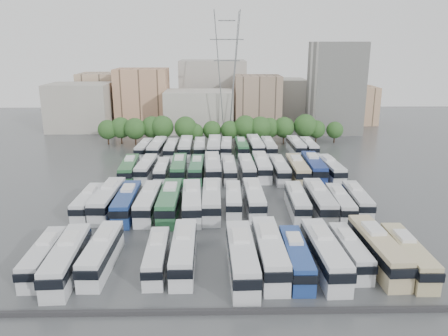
{
  "coord_description": "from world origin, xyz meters",
  "views": [
    {
      "loc": [
        -1.19,
        -70.46,
        25.89
      ],
      "look_at": [
        0.41,
        8.61,
        3.0
      ],
      "focal_mm": 35.0,
      "sensor_mm": 36.0,
      "label": 1
    }
  ],
  "objects_px": {
    "electricity_pylon": "(227,70)",
    "bus_r1_s3": "(149,202)",
    "bus_r1_s8": "(254,198)",
    "bus_r2_s5": "(197,169)",
    "bus_r3_s9": "(255,146)",
    "bus_r3_s13": "(309,147)",
    "bus_r1_s7": "(233,199)",
    "bus_r0_s9": "(296,257)",
    "bus_r3_s10": "(269,147)",
    "bus_r2_s11": "(297,169)",
    "bus_r1_s0": "(88,202)",
    "bus_r0_s7": "(242,257)",
    "bus_r3_s3": "(171,149)",
    "bus_r0_s2": "(102,253)",
    "bus_r1_s5": "(192,201)",
    "bus_r0_s4": "(157,256)",
    "bus_r1_s11": "(319,201)",
    "bus_r0_s5": "(184,251)",
    "bus_r3_s4": "(186,147)",
    "bus_r1_s4": "(170,201)",
    "bus_r1_s10": "(297,201)",
    "bus_r2_s8": "(247,168)",
    "bus_r0_s1": "(67,259)",
    "bus_r3_s7": "(227,147)",
    "bus_r0_s0": "(44,256)",
    "bus_r2_s12": "(314,167)",
    "bus_r0_s13": "(408,255)",
    "bus_r2_s1": "(129,169)",
    "bus_r0_s10": "(325,253)",
    "bus_r1_s2": "(127,202)",
    "bus_r2_s9": "(262,166)",
    "bus_r2_s6": "(213,167)",
    "bus_r1_s1": "(108,199)",
    "bus_r1_s13": "(357,199)",
    "bus_r2_s10": "(280,169)",
    "bus_r3_s1": "(144,148)",
    "bus_r3_s6": "(214,147)",
    "bus_r3_s12": "(296,146)",
    "bus_r2_s2": "(146,168)",
    "bus_r2_s13": "(330,169)",
    "bus_r3_s2": "(157,148)",
    "bus_r3_s5": "(200,148)",
    "apartment_tower": "(335,88)",
    "bus_r0_s12": "(378,249)",
    "bus_r0_s11": "(350,251)",
    "bus_r0_s8": "(269,252)",
    "bus_r1_s12": "(340,203)"
  },
  "relations": [
    {
      "from": "bus_r1_s10",
      "to": "bus_r3_s10",
      "type": "height_order",
      "value": "bus_r1_s10"
    },
    {
      "from": "bus_r2_s2",
      "to": "bus_r0_s8",
      "type": "bearing_deg",
      "value": -58.78
    },
    {
      "from": "bus_r0_s0",
      "to": "bus_r2_s12",
      "type": "bearing_deg",
      "value": 40.2
    },
    {
      "from": "bus_r0_s4",
      "to": "bus_r1_s11",
      "type": "xyz_separation_m",
      "value": [
        23.2,
        17.16,
        0.37
      ]
    },
    {
      "from": "bus_r2_s12",
      "to": "bus_r3_s13",
      "type": "height_order",
      "value": "bus_r2_s12"
    },
    {
      "from": "bus_r3_s1",
      "to": "bus_r3_s13",
      "type": "relative_size",
      "value": 1.01
    },
    {
      "from": "bus_r2_s10",
      "to": "bus_r3_s5",
      "type": "height_order",
      "value": "bus_r2_s10"
    },
    {
      "from": "bus_r0_s2",
      "to": "bus_r1_s5",
      "type": "xyz_separation_m",
      "value": [
        9.87,
        16.73,
        0.13
      ]
    },
    {
      "from": "bus_r0_s13",
      "to": "bus_r2_s1",
      "type": "xyz_separation_m",
      "value": [
        -39.5,
        36.65,
        0.05
      ]
    },
    {
      "from": "bus_r0_s1",
      "to": "bus_r1_s11",
      "type": "height_order",
      "value": "bus_r1_s11"
    },
    {
      "from": "bus_r0_s4",
      "to": "bus_r3_s12",
      "type": "distance_m",
      "value": 60.93
    },
    {
      "from": "bus_r3_s2",
      "to": "bus_r3_s5",
      "type": "bearing_deg",
      "value": 7.61
    },
    {
      "from": "electricity_pylon",
      "to": "bus_r1_s3",
      "type": "distance_m",
      "value": 60.45
    },
    {
      "from": "bus_r2_s11",
      "to": "bus_r3_s2",
      "type": "distance_m",
      "value": 34.86
    },
    {
      "from": "electricity_pylon",
      "to": "bus_r2_s8",
      "type": "height_order",
      "value": "electricity_pylon"
    },
    {
      "from": "bus_r0_s5",
      "to": "bus_r1_s11",
      "type": "xyz_separation_m",
      "value": [
        20.07,
        16.57,
        0.12
      ]
    },
    {
      "from": "bus_r1_s10",
      "to": "bus_r2_s8",
      "type": "xyz_separation_m",
      "value": [
        -6.65,
        18.62,
        0.04
      ]
    },
    {
      "from": "bus_r1_s0",
      "to": "bus_r3_s9",
      "type": "height_order",
      "value": "bus_r3_s9"
    },
    {
      "from": "bus_r0_s4",
      "to": "bus_r2_s13",
      "type": "height_order",
      "value": "bus_r2_s13"
    },
    {
      "from": "bus_r0_s5",
      "to": "bus_r1_s4",
      "type": "relative_size",
      "value": 0.93
    },
    {
      "from": "bus_r1_s11",
      "to": "bus_r0_s11",
      "type": "bearing_deg",
      "value": -89.85
    },
    {
      "from": "bus_r1_s3",
      "to": "bus_r3_s4",
      "type": "distance_m",
      "value": 36.4
    },
    {
      "from": "bus_r0_s10",
      "to": "bus_r3_s6",
      "type": "relative_size",
      "value": 0.98
    },
    {
      "from": "bus_r0_s4",
      "to": "bus_r3_s13",
      "type": "distance_m",
      "value": 62.23
    },
    {
      "from": "bus_r1_s7",
      "to": "bus_r2_s10",
      "type": "bearing_deg",
      "value": 60.5
    },
    {
      "from": "bus_r3_s4",
      "to": "bus_r1_s1",
      "type": "bearing_deg",
      "value": -106.35
    },
    {
      "from": "bus_r2_s11",
      "to": "bus_r1_s0",
      "type": "bearing_deg",
      "value": -154.8
    },
    {
      "from": "electricity_pylon",
      "to": "bus_r1_s12",
      "type": "height_order",
      "value": "electricity_pylon"
    },
    {
      "from": "bus_r1_s13",
      "to": "bus_r2_s5",
      "type": "bearing_deg",
      "value": 148.4
    },
    {
      "from": "bus_r1_s10",
      "to": "bus_r1_s13",
      "type": "relative_size",
      "value": 1.05
    },
    {
      "from": "bus_r0_s10",
      "to": "bus_r1_s2",
      "type": "distance_m",
      "value": 31.88
    },
    {
      "from": "bus_r3_s13",
      "to": "bus_r1_s7",
      "type": "bearing_deg",
      "value": -119.69
    },
    {
      "from": "bus_r1_s13",
      "to": "bus_r3_s4",
      "type": "bearing_deg",
      "value": 132.52
    },
    {
      "from": "bus_r1_s0",
      "to": "bus_r1_s11",
      "type": "distance_m",
      "value": 36.29
    },
    {
      "from": "bus_r0_s7",
      "to": "bus_r3_s3",
      "type": "xyz_separation_m",
      "value": [
        -13.28,
        54.43,
        -0.32
      ]
    },
    {
      "from": "bus_r0_s12",
      "to": "bus_r3_s5",
      "type": "xyz_separation_m",
      "value": [
        -23.05,
        53.58,
        -0.29
      ]
    },
    {
      "from": "bus_r3_s2",
      "to": "bus_r3_s4",
      "type": "relative_size",
      "value": 0.99
    },
    {
      "from": "bus_r2_s5",
      "to": "bus_r1_s7",
      "type": "bearing_deg",
      "value": -68.05
    },
    {
      "from": "bus_r1_s5",
      "to": "bus_r3_s7",
      "type": "distance_m",
      "value": 38.27
    },
    {
      "from": "bus_r2_s5",
      "to": "bus_r3_s9",
      "type": "height_order",
      "value": "bus_r3_s9"
    },
    {
      "from": "bus_r0_s0",
      "to": "bus_r1_s4",
      "type": "height_order",
      "value": "bus_r1_s4"
    },
    {
      "from": "apartment_tower",
      "to": "bus_r1_s2",
      "type": "height_order",
      "value": "apartment_tower"
    },
    {
      "from": "bus_r2_s2",
      "to": "bus_r3_s10",
      "type": "relative_size",
      "value": 1.02
    },
    {
      "from": "bus_r0_s9",
      "to": "bus_r1_s4",
      "type": "xyz_separation_m",
      "value": [
        -16.46,
        18.04,
        0.25
      ]
    },
    {
      "from": "bus_r1_s10",
      "to": "bus_r3_s1",
      "type": "bearing_deg",
      "value": 130.75
    },
    {
      "from": "bus_r1_s8",
      "to": "electricity_pylon",
      "type": "bearing_deg",
      "value": 92.38
    },
    {
      "from": "bus_r2_s9",
      "to": "bus_r2_s6",
      "type": "bearing_deg",
      "value": -174.4
    },
    {
      "from": "bus_r3_s6",
      "to": "bus_r3_s13",
      "type": "distance_m",
      "value": 22.78
    },
    {
      "from": "bus_r0_s9",
      "to": "bus_r3_s10",
      "type": "height_order",
      "value": "bus_r0_s9"
    },
    {
      "from": "bus_r1_s11",
      "to": "bus_r2_s1",
      "type": "bearing_deg",
      "value": 151.01
    }
  ]
}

